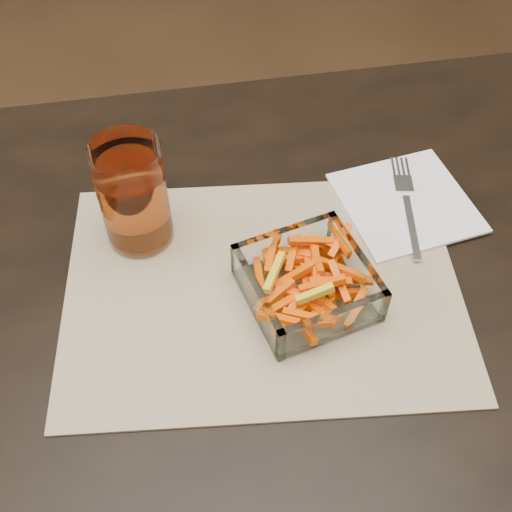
# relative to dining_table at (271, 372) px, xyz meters

# --- Properties ---
(dining_table) EXTENTS (1.60, 0.90, 0.75)m
(dining_table) POSITION_rel_dining_table_xyz_m (0.00, 0.00, 0.00)
(dining_table) COLOR black
(dining_table) RESTS_ON ground
(placemat) EXTENTS (0.48, 0.38, 0.00)m
(placemat) POSITION_rel_dining_table_xyz_m (0.00, 0.06, 0.09)
(placemat) COLOR tan
(placemat) RESTS_ON dining_table
(glass_bowl) EXTENTS (0.16, 0.16, 0.05)m
(glass_bowl) POSITION_rel_dining_table_xyz_m (0.05, 0.04, 0.11)
(glass_bowl) COLOR white
(glass_bowl) RESTS_ON placemat
(tumbler) EXTENTS (0.08, 0.08, 0.14)m
(tumbler) POSITION_rel_dining_table_xyz_m (-0.13, 0.16, 0.16)
(tumbler) COLOR white
(tumbler) RESTS_ON placemat
(napkin) EXTENTS (0.18, 0.18, 0.00)m
(napkin) POSITION_rel_dining_table_xyz_m (0.20, 0.16, 0.09)
(napkin) COLOR white
(napkin) RESTS_ON placemat
(fork) EXTENTS (0.05, 0.18, 0.00)m
(fork) POSITION_rel_dining_table_xyz_m (0.20, 0.15, 0.10)
(fork) COLOR silver
(fork) RESTS_ON napkin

